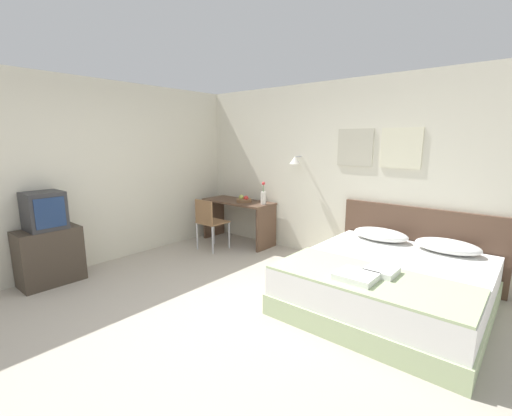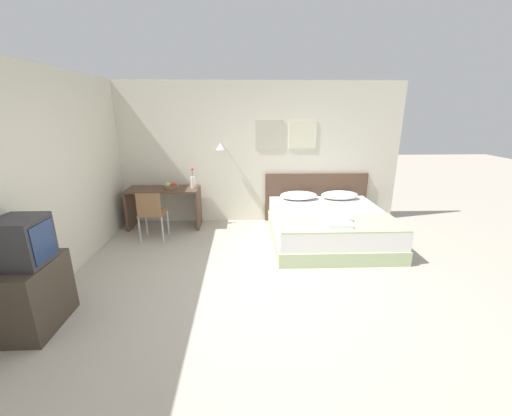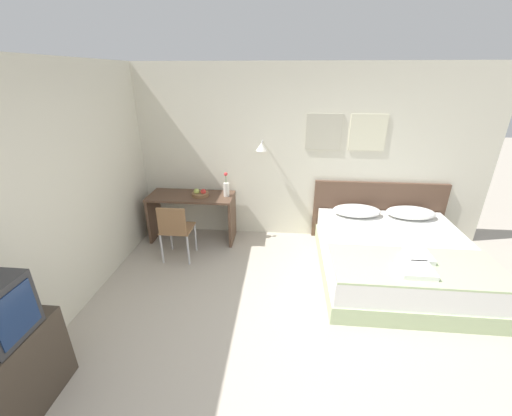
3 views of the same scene
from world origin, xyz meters
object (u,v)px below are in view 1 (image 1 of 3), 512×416
at_px(throw_blanket, 369,278).
at_px(flower_vase, 263,197).
at_px(folded_towel_mid_bed, 356,276).
at_px(tv_stand, 50,256).
at_px(folded_towel_near_foot, 382,271).
at_px(desk_chair, 209,220).
at_px(pillow_right, 447,246).
at_px(headboard, 418,244).
at_px(television, 44,211).
at_px(desk, 238,213).
at_px(fruit_bowl, 244,200).
at_px(bed, 388,285).
at_px(pillow_left, 380,234).

bearing_deg(throw_blanket, flower_vase, 150.33).
height_order(folded_towel_mid_bed, flower_vase, flower_vase).
relative_size(flower_vase, tv_stand, 0.53).
xyz_separation_m(folded_towel_near_foot, desk_chair, (-3.05, 0.54, -0.05)).
bearing_deg(pillow_right, headboard, 144.61).
bearing_deg(headboard, throw_blanket, -90.00).
relative_size(headboard, television, 4.30).
xyz_separation_m(flower_vase, television, (-1.16, -2.88, 0.06)).
height_order(desk, fruit_bowl, fruit_bowl).
bearing_deg(folded_towel_near_foot, pillow_right, 74.87).
xyz_separation_m(bed, folded_towel_near_foot, (0.07, -0.44, 0.31)).
bearing_deg(tv_stand, television, 0.00).
height_order(headboard, throw_blanket, headboard).
bearing_deg(throw_blanket, desk, 155.51).
distance_m(headboard, desk, 2.94).
bearing_deg(desk_chair, pillow_left, 14.36).
bearing_deg(folded_towel_near_foot, headboard, 92.59).
distance_m(pillow_right, television, 4.87).
distance_m(folded_towel_near_foot, television, 3.98).
height_order(throw_blanket, flower_vase, flower_vase).
distance_m(folded_towel_mid_bed, tv_stand, 3.74).
xyz_separation_m(desk, tv_stand, (-0.60, -2.87, -0.18)).
relative_size(throw_blanket, television, 3.92).
bearing_deg(headboard, tv_stand, -138.22).
distance_m(bed, pillow_right, 0.92).
bearing_deg(folded_towel_mid_bed, flower_vase, 147.11).
distance_m(pillow_right, folded_towel_near_foot, 1.24).
xyz_separation_m(folded_towel_mid_bed, desk_chair, (-2.91, 0.82, -0.05)).
distance_m(bed, television, 4.17).
distance_m(bed, desk, 3.03).
height_order(folded_towel_near_foot, desk_chair, desk_chair).
xyz_separation_m(bed, fruit_bowl, (-2.77, 0.73, 0.54)).
bearing_deg(pillow_left, throw_blanket, -73.73).
height_order(throw_blanket, folded_towel_near_foot, folded_towel_near_foot).
bearing_deg(desk, pillow_right, 0.15).
distance_m(throw_blanket, television, 3.87).
relative_size(pillow_left, folded_towel_near_foot, 2.41).
bearing_deg(pillow_right, bed, -117.33).
relative_size(bed, desk_chair, 2.35).
distance_m(headboard, folded_towel_near_foot, 1.48).
distance_m(bed, headboard, 1.06).
bearing_deg(folded_towel_near_foot, bed, 98.61).
xyz_separation_m(headboard, tv_stand, (-3.53, -3.15, -0.12)).
bearing_deg(desk, flower_vase, 1.66).
height_order(fruit_bowl, flower_vase, flower_vase).
distance_m(headboard, tv_stand, 4.73).
relative_size(fruit_bowl, flower_vase, 0.69).
relative_size(folded_towel_mid_bed, tv_stand, 0.49).
distance_m(desk, television, 2.96).
distance_m(folded_towel_mid_bed, desk, 3.22).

